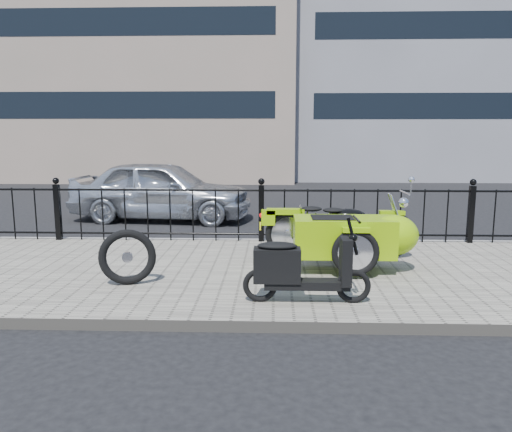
{
  "coord_description": "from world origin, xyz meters",
  "views": [
    {
      "loc": [
        0.21,
        -7.03,
        1.93
      ],
      "look_at": [
        -0.04,
        -0.1,
        0.78
      ],
      "focal_mm": 35.0,
      "sensor_mm": 36.0,
      "label": 1
    }
  ],
  "objects_px": {
    "motorcycle_sidecar": "(355,234)",
    "spare_tire": "(127,257)",
    "scooter": "(298,269)",
    "sedan_car": "(162,190)"
  },
  "relations": [
    {
      "from": "motorcycle_sidecar",
      "to": "spare_tire",
      "type": "relative_size",
      "value": 3.34
    },
    {
      "from": "scooter",
      "to": "spare_tire",
      "type": "height_order",
      "value": "scooter"
    },
    {
      "from": "spare_tire",
      "to": "sedan_car",
      "type": "distance_m",
      "value": 5.35
    },
    {
      "from": "sedan_car",
      "to": "spare_tire",
      "type": "bearing_deg",
      "value": -166.56
    },
    {
      "from": "motorcycle_sidecar",
      "to": "scooter",
      "type": "distance_m",
      "value": 1.64
    },
    {
      "from": "scooter",
      "to": "spare_tire",
      "type": "xyz_separation_m",
      "value": [
        -2.02,
        0.57,
        -0.02
      ]
    },
    {
      "from": "scooter",
      "to": "spare_tire",
      "type": "distance_m",
      "value": 2.1
    },
    {
      "from": "scooter",
      "to": "spare_tire",
      "type": "bearing_deg",
      "value": 164.34
    },
    {
      "from": "spare_tire",
      "to": "motorcycle_sidecar",
      "type": "bearing_deg",
      "value": 16.33
    },
    {
      "from": "spare_tire",
      "to": "sedan_car",
      "type": "relative_size",
      "value": 0.17
    }
  ]
}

